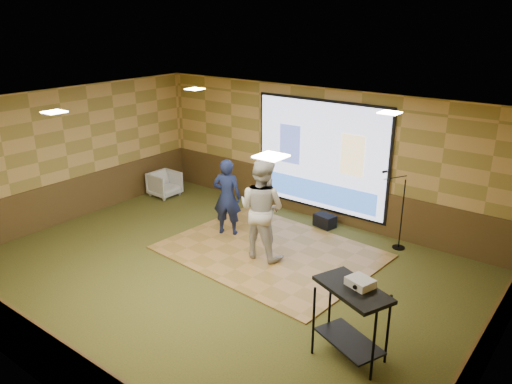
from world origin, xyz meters
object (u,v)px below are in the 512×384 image
Objects in this scene: player_right at (262,209)px; mic_stand at (398,225)px; av_table at (352,308)px; player_left at (227,197)px; duffel_bag at (325,221)px; banquet_chair at (165,184)px; projector at (360,282)px; dance_floor at (270,252)px; projector_screen at (320,157)px.

player_right reaches higher than mic_stand.
player_right is at bearing 148.57° from av_table.
player_left reaches higher than duffel_bag.
player_right is 4.32m from banquet_chair.
projector reaches higher than av_table.
banquet_chair is at bearing 156.80° from av_table.
player_left reaches higher than dance_floor.
projector_screen reaches higher than mic_stand.
duffel_bag is at bearing 142.60° from projector.
projector is (4.05, -2.01, 0.31)m from player_left.
banquet_chair is (-3.94, -1.12, -1.16)m from projector_screen.
av_table is 7.47m from banquet_chair.
player_left is 3.03m from banquet_chair.
duffel_bag is at bearing -78.36° from banquet_chair.
duffel_bag is at bearing 124.26° from av_table.
player_right reaches higher than projector.
projector_screen is 4.25m from banquet_chair.
dance_floor is 2.42× the size of player_left.
player_left is at bearing -22.01° from player_right.
projector_screen reaches higher than projector.
player_right reaches higher than player_left.
projector_screen is at bearing 138.67° from duffel_bag.
projector_screen reaches higher than dance_floor.
av_table is 3.34× the size of projector.
player_left is (-1.08, -1.96, -0.62)m from projector_screen.
duffel_bag is (0.38, -0.34, -1.33)m from projector_screen.
player_left is at bearing 170.67° from projector.
banquet_chair is (-6.00, -0.77, -0.18)m from mic_stand.
mic_stand is 2.26× the size of banquet_chair.
av_table is at bearing -111.87° from banquet_chair.
dance_floor is at bearing -85.58° from projector_screen.
projector is at bearing 128.24° from player_left.
mic_stand is at bearing -0.66° from duffel_bag.
projector_screen reaches higher than player_left.
av_table is at bearing -55.74° from duffel_bag.
mic_stand is (1.90, 1.75, 0.48)m from dance_floor.
player_right is 3.26m from av_table.
player_left is 2.29m from duffel_bag.
duffel_bag is at bearing -157.37° from player_left.
mic_stand is (1.92, 2.01, -0.51)m from player_right.
projector is 0.73× the size of duffel_bag.
av_table is (3.99, -2.10, -0.05)m from player_left.
duffel_bag is at bearing -41.33° from projector_screen.
player_left is 1.49× the size of av_table.
player_right reaches higher than duffel_bag.
projector is at bearing 59.39° from av_table.
dance_floor is 2.04× the size of player_right.
mic_stand reaches higher than av_table.
player_right reaches higher than banquet_chair.
banquet_chair reaches higher than dance_floor.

